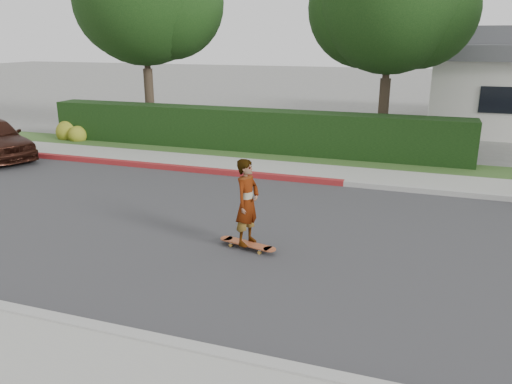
% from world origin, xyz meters
% --- Properties ---
extents(ground, '(120.00, 120.00, 0.00)m').
position_xyz_m(ground, '(0.00, 0.00, 0.00)').
color(ground, slate).
rests_on(ground, ground).
extents(road, '(60.00, 8.00, 0.01)m').
position_xyz_m(road, '(0.00, 0.00, 0.01)').
color(road, '#2D2D30').
rests_on(road, ground).
extents(curb_near, '(60.00, 0.20, 0.15)m').
position_xyz_m(curb_near, '(0.00, -4.10, 0.07)').
color(curb_near, '#9E9E99').
rests_on(curb_near, ground).
extents(curb_far, '(60.00, 0.20, 0.15)m').
position_xyz_m(curb_far, '(0.00, 4.10, 0.07)').
color(curb_far, '#9E9E99').
rests_on(curb_far, ground).
extents(curb_red_section, '(12.00, 0.21, 0.15)m').
position_xyz_m(curb_red_section, '(-5.00, 4.10, 0.08)').
color(curb_red_section, maroon).
rests_on(curb_red_section, ground).
extents(sidewalk_far, '(60.00, 1.60, 0.12)m').
position_xyz_m(sidewalk_far, '(0.00, 5.00, 0.06)').
color(sidewalk_far, gray).
rests_on(sidewalk_far, ground).
extents(planting_strip, '(60.00, 1.60, 0.10)m').
position_xyz_m(planting_strip, '(0.00, 6.60, 0.05)').
color(planting_strip, '#2D4C1E').
rests_on(planting_strip, ground).
extents(hedge, '(15.00, 1.00, 1.50)m').
position_xyz_m(hedge, '(-3.00, 7.20, 0.75)').
color(hedge, black).
rests_on(hedge, ground).
extents(flowering_shrub, '(1.40, 1.00, 0.90)m').
position_xyz_m(flowering_shrub, '(-10.01, 6.74, 0.33)').
color(flowering_shrub, '#2D4C19').
rests_on(flowering_shrub, ground).
extents(tree_center, '(5.66, 4.84, 7.44)m').
position_xyz_m(tree_center, '(1.49, 9.19, 4.90)').
color(tree_center, '#33261C').
rests_on(tree_center, ground).
extents(skateboard, '(1.24, 0.51, 0.11)m').
position_xyz_m(skateboard, '(-0.04, -0.74, 0.11)').
color(skateboard, '#B37F31').
rests_on(skateboard, ground).
extents(skateboarder, '(0.52, 0.67, 1.65)m').
position_xyz_m(skateboarder, '(-0.04, -0.74, 0.95)').
color(skateboarder, white).
rests_on(skateboarder, skateboard).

